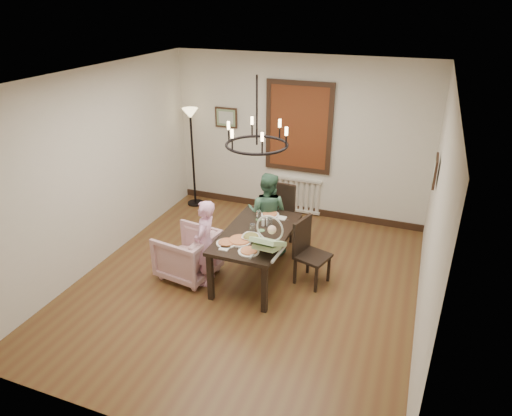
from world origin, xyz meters
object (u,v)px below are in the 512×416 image
Objects in this scene: chair_right at (313,253)px; seated_man at (267,220)px; elderly_woman at (206,250)px; armchair at (188,254)px; baby_bouncer at (268,240)px; drinking_glass at (253,229)px; dining_table at (257,237)px; chair_far at (277,217)px; floor_lamp at (193,159)px.

seated_man reaches higher than chair_right.
armchair is at bearing -107.20° from elderly_woman.
seated_man is (0.82, 1.04, 0.20)m from armchair.
elderly_woman is 1.97× the size of baby_bouncer.
elderly_woman is 6.88× the size of drinking_glass.
chair_right reaches higher than dining_table.
chair_far is 1.07m from drinking_glass.
baby_bouncer is (0.93, -0.09, 0.38)m from elderly_woman.
elderly_woman is (-0.58, -1.33, 0.01)m from chair_far.
chair_far is 1.92× the size of baby_bouncer.
chair_right is at bearing 145.26° from seated_man.
armchair is 0.42× the size of floor_lamp.
drinking_glass is at bearing 112.87° from armchair.
seated_man is (0.49, 1.11, 0.03)m from elderly_woman.
baby_bouncer is at bearing -47.29° from drinking_glass.
baby_bouncer is (-0.44, -0.60, 0.42)m from chair_right.
drinking_glass is (0.57, 0.30, 0.28)m from elderly_woman.
elderly_woman is at bearing -148.21° from dining_table.
floor_lamp reaches higher than elderly_woman.
chair_far reaches higher than armchair.
dining_table is at bearing 116.48° from armchair.
floor_lamp reaches higher than baby_bouncer.
elderly_woman reaches higher than dining_table.
dining_table is 1.02m from armchair.
armchair is at bearing -165.49° from drinking_glass.
seated_man is 2.07× the size of baby_bouncer.
chair_right is at bearing 14.64° from drinking_glass.
armchair is 0.37m from elderly_woman.
chair_right is 1.75m from armchair.
drinking_glass is at bearing -45.71° from floor_lamp.
dining_table is 2.97× the size of baby_bouncer.
armchair is 0.70× the size of seated_man.
armchair is at bearing -120.68° from chair_far.
baby_bouncer is (0.43, -1.20, 0.35)m from seated_man.
dining_table is 1.51× the size of elderly_woman.
seated_man is 2.24m from floor_lamp.
drinking_glass is at bearing 122.00° from chair_right.
chair_right is 6.31× the size of drinking_glass.
dining_table is 0.18m from drinking_glass.
drinking_glass is (-0.80, -0.21, 0.33)m from chair_right.
chair_far is 1.14m from chair_right.
chair_far is at bearing 91.57° from dining_table.
dining_table is 2.06× the size of armchair.
elderly_woman is at bearing 86.65° from armchair.
chair_far is 2.21m from floor_lamp.
elderly_woman is 1.21m from seated_man.
chair_right is 0.89m from drinking_glass.
floor_lamp is at bearing 74.34° from chair_right.
elderly_woman is at bearing 65.64° from seated_man.
floor_lamp is (-1.95, 0.96, 0.40)m from chair_far.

